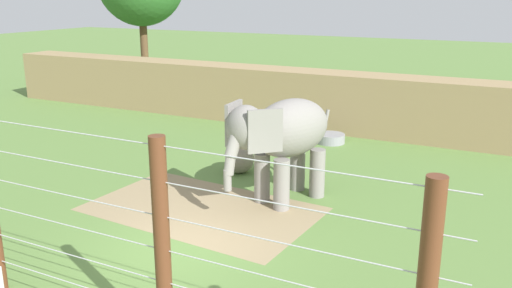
# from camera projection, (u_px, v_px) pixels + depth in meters

# --- Properties ---
(ground_plane) EXTENTS (120.00, 120.00, 0.00)m
(ground_plane) POSITION_uv_depth(u_px,v_px,m) (179.00, 249.00, 12.31)
(ground_plane) COLOR #5B7F3D
(dirt_patch) EXTENTS (6.26, 4.09, 0.01)m
(dirt_patch) POSITION_uv_depth(u_px,v_px,m) (202.00, 209.00, 14.59)
(dirt_patch) COLOR #937F5B
(dirt_patch) RESTS_ON ground
(embankment_wall) EXTENTS (36.00, 1.80, 2.42)m
(embankment_wall) POSITION_uv_depth(u_px,v_px,m) (348.00, 102.00, 22.48)
(embankment_wall) COLOR #997F56
(embankment_wall) RESTS_ON ground
(elephant) EXTENTS (2.37, 3.74, 2.92)m
(elephant) POSITION_uv_depth(u_px,v_px,m) (283.00, 134.00, 14.61)
(elephant) COLOR gray
(elephant) RESTS_ON ground
(enrichment_ball) EXTENTS (0.93, 0.93, 0.93)m
(enrichment_ball) POSITION_uv_depth(u_px,v_px,m) (240.00, 159.00, 17.40)
(enrichment_ball) COLOR gray
(enrichment_ball) RESTS_ON ground
(cable_fence) EXTENTS (12.68, 0.26, 3.61)m
(cable_fence) POSITION_uv_depth(u_px,v_px,m) (70.00, 224.00, 9.26)
(cable_fence) COLOR brown
(cable_fence) RESTS_ON ground
(water_tub) EXTENTS (1.10, 1.10, 0.35)m
(water_tub) POSITION_uv_depth(u_px,v_px,m) (331.00, 138.00, 20.95)
(water_tub) COLOR gray
(water_tub) RESTS_ON ground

